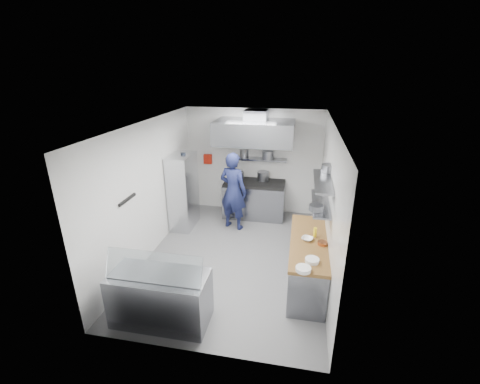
% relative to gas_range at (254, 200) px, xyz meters
% --- Properties ---
extents(floor, '(5.00, 5.00, 0.00)m').
position_rel_gas_range_xyz_m(floor, '(-0.10, -2.10, -0.45)').
color(floor, '#575759').
rests_on(floor, ground).
extents(ceiling, '(5.00, 5.00, 0.00)m').
position_rel_gas_range_xyz_m(ceiling, '(-0.10, -2.10, 2.35)').
color(ceiling, silver).
rests_on(ceiling, wall_back).
extents(wall_back, '(3.60, 2.80, 0.02)m').
position_rel_gas_range_xyz_m(wall_back, '(-0.10, 0.40, 0.95)').
color(wall_back, white).
rests_on(wall_back, floor).
extents(wall_front, '(3.60, 2.80, 0.02)m').
position_rel_gas_range_xyz_m(wall_front, '(-0.10, -4.60, 0.95)').
color(wall_front, white).
rests_on(wall_front, floor).
extents(wall_left, '(2.80, 5.00, 0.02)m').
position_rel_gas_range_xyz_m(wall_left, '(-1.90, -2.10, 0.95)').
color(wall_left, white).
rests_on(wall_left, floor).
extents(wall_right, '(2.80, 5.00, 0.02)m').
position_rel_gas_range_xyz_m(wall_right, '(1.70, -2.10, 0.95)').
color(wall_right, white).
rests_on(wall_right, floor).
extents(gas_range, '(1.60, 0.80, 0.90)m').
position_rel_gas_range_xyz_m(gas_range, '(0.00, 0.00, 0.00)').
color(gas_range, gray).
rests_on(gas_range, floor).
extents(cooktop, '(1.57, 0.78, 0.06)m').
position_rel_gas_range_xyz_m(cooktop, '(0.00, 0.00, 0.48)').
color(cooktop, black).
rests_on(cooktop, gas_range).
extents(stock_pot_left, '(0.28, 0.28, 0.20)m').
position_rel_gas_range_xyz_m(stock_pot_left, '(-0.46, 0.17, 0.61)').
color(stock_pot_left, slate).
rests_on(stock_pot_left, cooktop).
extents(stock_pot_mid, '(0.31, 0.31, 0.24)m').
position_rel_gas_range_xyz_m(stock_pot_mid, '(0.20, 0.19, 0.63)').
color(stock_pot_mid, slate).
rests_on(stock_pot_mid, cooktop).
extents(over_range_shelf, '(1.60, 0.30, 0.04)m').
position_rel_gas_range_xyz_m(over_range_shelf, '(0.00, 0.24, 1.07)').
color(over_range_shelf, gray).
rests_on(over_range_shelf, wall_back).
extents(shelf_pot_a, '(0.25, 0.25, 0.18)m').
position_rel_gas_range_xyz_m(shelf_pot_a, '(-0.35, 0.44, 1.18)').
color(shelf_pot_a, slate).
rests_on(shelf_pot_a, over_range_shelf).
extents(shelf_pot_b, '(0.29, 0.29, 0.22)m').
position_rel_gas_range_xyz_m(shelf_pot_b, '(0.30, 0.21, 1.20)').
color(shelf_pot_b, slate).
rests_on(shelf_pot_b, over_range_shelf).
extents(extractor_hood, '(1.90, 1.15, 0.55)m').
position_rel_gas_range_xyz_m(extractor_hood, '(0.00, -0.18, 1.85)').
color(extractor_hood, gray).
rests_on(extractor_hood, wall_back).
extents(hood_duct, '(0.55, 0.55, 0.24)m').
position_rel_gas_range_xyz_m(hood_duct, '(0.00, 0.05, 2.23)').
color(hood_duct, slate).
rests_on(hood_duct, extractor_hood).
extents(red_firebox, '(0.22, 0.10, 0.26)m').
position_rel_gas_range_xyz_m(red_firebox, '(-1.35, 0.34, 0.97)').
color(red_firebox, '#B21D0E').
rests_on(red_firebox, wall_back).
extents(chef, '(0.81, 0.65, 1.93)m').
position_rel_gas_range_xyz_m(chef, '(-0.41, -0.76, 0.51)').
color(chef, '#181E48').
rests_on(chef, floor).
extents(wire_rack, '(0.50, 0.90, 1.85)m').
position_rel_gas_range_xyz_m(wire_rack, '(-1.63, -0.91, 0.48)').
color(wire_rack, silver).
rests_on(wire_rack, floor).
extents(rack_bin_a, '(0.14, 0.18, 0.16)m').
position_rel_gas_range_xyz_m(rack_bin_a, '(-1.63, -1.09, 0.35)').
color(rack_bin_a, white).
rests_on(rack_bin_a, wire_rack).
extents(rack_bin_b, '(0.15, 0.19, 0.17)m').
position_rel_gas_range_xyz_m(rack_bin_b, '(-1.63, -0.76, 0.85)').
color(rack_bin_b, yellow).
rests_on(rack_bin_b, wire_rack).
extents(rack_jar, '(0.12, 0.12, 0.18)m').
position_rel_gas_range_xyz_m(rack_jar, '(-1.58, -0.89, 1.35)').
color(rack_jar, black).
rests_on(rack_jar, wire_rack).
extents(knife_strip, '(0.04, 0.55, 0.05)m').
position_rel_gas_range_xyz_m(knife_strip, '(-1.88, -3.00, 1.10)').
color(knife_strip, black).
rests_on(knife_strip, wall_left).
extents(prep_counter_base, '(0.62, 2.00, 0.84)m').
position_rel_gas_range_xyz_m(prep_counter_base, '(1.38, -2.70, -0.03)').
color(prep_counter_base, gray).
rests_on(prep_counter_base, floor).
extents(prep_counter_top, '(0.65, 2.04, 0.06)m').
position_rel_gas_range_xyz_m(prep_counter_top, '(1.38, -2.70, 0.42)').
color(prep_counter_top, brown).
rests_on(prep_counter_top, prep_counter_base).
extents(plate_stack_a, '(0.23, 0.23, 0.06)m').
position_rel_gas_range_xyz_m(plate_stack_a, '(1.29, -3.65, 0.48)').
color(plate_stack_a, white).
rests_on(plate_stack_a, prep_counter_top).
extents(plate_stack_b, '(0.22, 0.22, 0.06)m').
position_rel_gas_range_xyz_m(plate_stack_b, '(1.42, -3.39, 0.48)').
color(plate_stack_b, white).
rests_on(plate_stack_b, prep_counter_top).
extents(copper_pan, '(0.16, 0.16, 0.06)m').
position_rel_gas_range_xyz_m(copper_pan, '(1.60, -2.81, 0.48)').
color(copper_pan, '#BC6435').
rests_on(copper_pan, prep_counter_top).
extents(squeeze_bottle, '(0.06, 0.06, 0.18)m').
position_rel_gas_range_xyz_m(squeeze_bottle, '(1.48, -2.55, 0.54)').
color(squeeze_bottle, yellow).
rests_on(squeeze_bottle, prep_counter_top).
extents(mixing_bowl, '(0.25, 0.25, 0.05)m').
position_rel_gas_range_xyz_m(mixing_bowl, '(1.35, -2.70, 0.47)').
color(mixing_bowl, white).
rests_on(mixing_bowl, prep_counter_top).
extents(wall_shelf_lower, '(0.30, 1.30, 0.04)m').
position_rel_gas_range_xyz_m(wall_shelf_lower, '(1.54, -2.40, 1.05)').
color(wall_shelf_lower, gray).
rests_on(wall_shelf_lower, wall_right).
extents(wall_shelf_upper, '(0.30, 1.30, 0.04)m').
position_rel_gas_range_xyz_m(wall_shelf_upper, '(1.54, -2.40, 1.47)').
color(wall_shelf_upper, gray).
rests_on(wall_shelf_upper, wall_right).
extents(shelf_pot_c, '(0.24, 0.24, 0.10)m').
position_rel_gas_range_xyz_m(shelf_pot_c, '(1.45, -2.77, 1.12)').
color(shelf_pot_c, slate).
rests_on(shelf_pot_c, wall_shelf_lower).
extents(shelf_pot_d, '(0.26, 0.26, 0.14)m').
position_rel_gas_range_xyz_m(shelf_pot_d, '(1.66, -1.90, 1.56)').
color(shelf_pot_d, slate).
rests_on(shelf_pot_d, wall_shelf_upper).
extents(display_case, '(1.50, 0.70, 0.85)m').
position_rel_gas_range_xyz_m(display_case, '(-0.86, -4.10, -0.03)').
color(display_case, gray).
rests_on(display_case, floor).
extents(display_glass, '(1.47, 0.19, 0.42)m').
position_rel_gas_range_xyz_m(display_glass, '(-0.86, -4.22, 0.62)').
color(display_glass, silver).
rests_on(display_glass, display_case).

